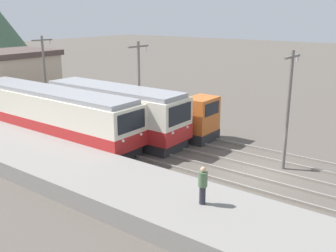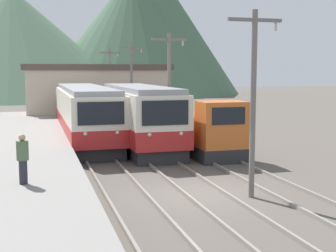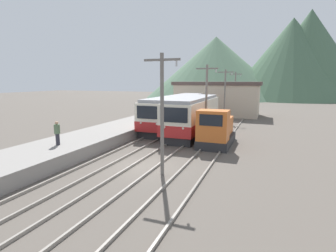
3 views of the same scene
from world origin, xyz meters
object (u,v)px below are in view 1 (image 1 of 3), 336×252
object	(u,v)px
shunting_locomotive	(183,120)
commuter_train_center	(114,114)
commuter_train_left	(51,116)
person_on_platform	(203,184)
catenary_mast_far	(45,72)
catenary_mast_mid	(139,85)
catenary_mast_near	(288,106)

from	to	relation	value
shunting_locomotive	commuter_train_center	bearing A→B (deg)	128.71
commuter_train_left	person_on_platform	xyz separation A→B (m)	(-3.47, -14.42, 0.14)
commuter_train_center	catenary_mast_far	xyz separation A→B (m)	(1.51, 9.54, 1.92)
commuter_train_left	catenary_mast_mid	size ratio (longest dim) A/B	2.29
commuter_train_left	catenary_mast_near	xyz separation A→B (m)	(4.31, -14.89, 1.97)
catenary_mast_near	catenary_mast_mid	distance (m)	10.58
commuter_train_center	catenary_mast_mid	world-z (taller)	catenary_mast_mid
commuter_train_center	catenary_mast_far	distance (m)	9.85
commuter_train_center	catenary_mast_mid	size ratio (longest dim) A/B	1.72
catenary_mast_far	person_on_platform	xyz separation A→B (m)	(-7.78, -20.69, -1.83)
catenary_mast_mid	commuter_train_center	bearing A→B (deg)	145.53
commuter_train_left	shunting_locomotive	xyz separation A→B (m)	(5.80, -7.02, -0.43)
person_on_platform	shunting_locomotive	bearing A→B (deg)	38.62
catenary_mast_near	catenary_mast_far	distance (m)	21.15
catenary_mast_far	commuter_train_left	bearing A→B (deg)	-124.51
catenary_mast_mid	catenary_mast_far	world-z (taller)	same
commuter_train_center	shunting_locomotive	distance (m)	4.82
catenary_mast_near	catenary_mast_far	bearing A→B (deg)	90.00
catenary_mast_mid	catenary_mast_far	distance (m)	10.58
shunting_locomotive	person_on_platform	distance (m)	11.88
commuter_train_center	catenary_mast_far	world-z (taller)	catenary_mast_far
commuter_train_center	shunting_locomotive	size ratio (longest dim) A/B	2.17
commuter_train_center	catenary_mast_near	size ratio (longest dim) A/B	1.72
catenary_mast_mid	commuter_train_left	bearing A→B (deg)	134.99
catenary_mast_near	catenary_mast_far	world-z (taller)	same
catenary_mast_near	person_on_platform	xyz separation A→B (m)	(-7.78, 0.46, -1.83)
commuter_train_left	commuter_train_center	xyz separation A→B (m)	(2.80, -3.28, 0.05)
commuter_train_left	person_on_platform	size ratio (longest dim) A/B	9.32
commuter_train_left	catenary_mast_mid	world-z (taller)	catenary_mast_mid
commuter_train_left	catenary_mast_far	xyz separation A→B (m)	(4.31, 6.27, 1.97)
catenary_mast_mid	person_on_platform	world-z (taller)	catenary_mast_mid
commuter_train_center	catenary_mast_far	bearing A→B (deg)	81.02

